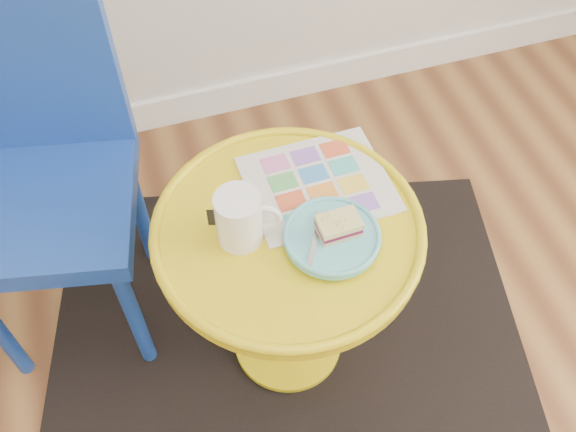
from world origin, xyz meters
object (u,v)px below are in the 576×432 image
object	(u,v)px
side_table	(288,267)
newspaper	(318,184)
mug	(240,217)
plate	(332,237)
chair	(40,165)

from	to	relation	value
side_table	newspaper	world-z (taller)	newspaper
side_table	mug	world-z (taller)	mug
mug	side_table	bearing A→B (deg)	15.99
newspaper	plate	size ratio (longest dim) A/B	1.56
plate	newspaper	bearing A→B (deg)	80.48
chair	side_table	bearing A→B (deg)	-23.71
mug	plate	bearing A→B (deg)	-2.54
chair	plate	xyz separation A→B (m)	(0.56, -0.42, 0.03)
newspaper	mug	world-z (taller)	mug
side_table	mug	distance (m)	0.24
chair	plate	bearing A→B (deg)	-24.49
mug	plate	xyz separation A→B (m)	(0.17, -0.07, -0.05)
plate	side_table	bearing A→B (deg)	138.51
newspaper	plate	distance (m)	0.16
chair	mug	world-z (taller)	chair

